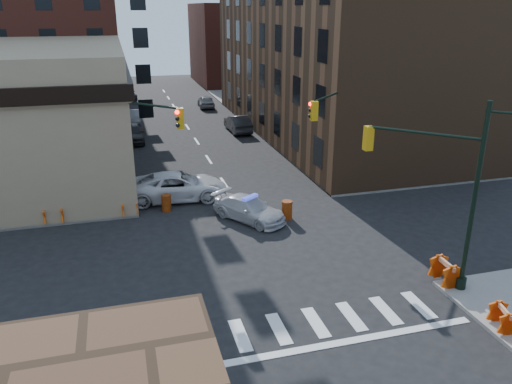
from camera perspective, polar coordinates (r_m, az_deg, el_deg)
ground at (r=25.50m, az=1.10°, el=-6.21°), size 140.00×140.00×0.00m
sidewalk_ne at (r=63.11m, az=12.91°, el=9.50°), size 34.00×54.50×0.15m
commercial_row_ne at (r=48.67m, az=8.57°, el=14.94°), size 14.00×34.00×14.00m
filler_nw at (r=84.45m, az=-22.88°, el=16.53°), size 20.00×18.00×16.00m
filler_ne at (r=82.63m, az=-1.09°, el=16.59°), size 16.00×16.00×12.00m
signal_pole_se at (r=21.71m, az=21.01°, el=0.73°), size 5.40×5.27×8.00m
signal_pole_nw at (r=28.10m, az=-13.59°, el=5.21°), size 3.58×3.67×8.00m
signal_pole_ne at (r=30.72m, az=8.84°, el=6.81°), size 3.67×3.58×8.00m
tree_ne_near at (r=50.50m, az=0.90°, el=11.33°), size 3.00×3.00×4.85m
tree_ne_far at (r=58.13m, az=-1.37°, el=12.51°), size 3.00×3.00×4.85m
police_car at (r=28.30m, az=-0.78°, el=-1.95°), size 4.12×4.81×1.33m
pickup at (r=31.70m, az=-8.98°, el=0.67°), size 6.37×3.24×1.72m
parked_car_wnear at (r=46.43m, az=-13.85°, el=6.56°), size 2.05×4.79×1.61m
parked_car_wfar at (r=54.46m, az=-13.79°, el=8.37°), size 1.38×3.92×1.29m
parked_car_wdeep at (r=68.69m, az=-14.68°, el=10.83°), size 2.96×5.89×1.64m
parked_car_enear at (r=48.89m, az=-2.09°, el=7.83°), size 1.85×4.99×1.63m
parked_car_efar at (r=61.60m, az=-5.74°, el=10.28°), size 2.00×4.45×1.48m
pedestrian_a at (r=30.63m, az=-14.45°, el=0.03°), size 0.82×0.79×1.90m
pedestrian_b at (r=29.86m, az=-20.20°, el=-1.24°), size 0.98×0.82×1.81m
pedestrian_c at (r=30.63m, az=-21.69°, el=-0.85°), size 1.18×0.84×1.86m
barrel_road at (r=28.53m, az=3.56°, el=-2.07°), size 0.76×0.76×1.09m
barrel_bank at (r=30.07m, az=-10.20°, el=-1.24°), size 0.63×0.63×1.00m
barricade_se_a at (r=23.32m, az=20.76°, el=-8.52°), size 0.74×1.39×1.02m
barricade_se_b at (r=21.18m, az=26.36°, el=-12.77°), size 0.82×1.23×0.85m
barricade_nw_a at (r=29.61m, az=-14.27°, el=-1.82°), size 1.13×0.68×0.80m
barricade_nw_b at (r=29.86m, az=-22.08°, el=-2.42°), size 1.24×0.65×0.92m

